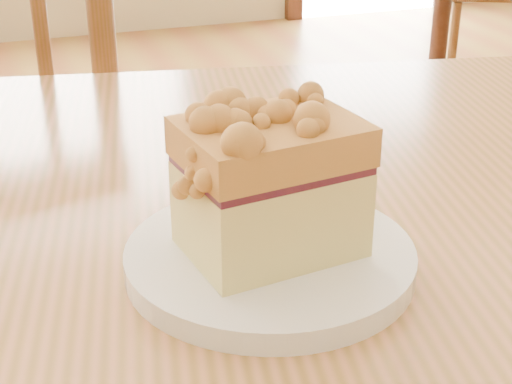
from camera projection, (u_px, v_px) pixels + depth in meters
cafe_table_main at (101, 304)px, 0.71m from camera, size 1.40×1.07×0.75m
plate at (270, 259)px, 0.59m from camera, size 0.22×0.22×0.02m
cake_slice at (268, 177)px, 0.56m from camera, size 0.14×0.11×0.12m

